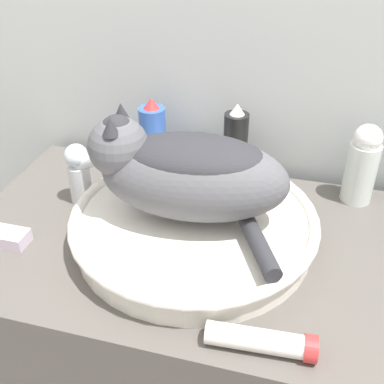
# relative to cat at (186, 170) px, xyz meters

# --- Properties ---
(vanity_counter) EXTENTS (0.94, 0.51, 0.81)m
(vanity_counter) POSITION_rel_cat_xyz_m (0.06, 0.00, -0.55)
(vanity_counter) COLOR #56514C
(vanity_counter) RESTS_ON ground_plane
(sink_basin) EXTENTS (0.44, 0.44, 0.06)m
(sink_basin) POSITION_rel_cat_xyz_m (0.01, 0.00, -0.11)
(sink_basin) COLOR white
(sink_basin) RESTS_ON vanity_counter
(cat) EXTENTS (0.34, 0.24, 0.18)m
(cat) POSITION_rel_cat_xyz_m (0.00, 0.00, 0.00)
(cat) COLOR #56565B
(cat) RESTS_ON sink_basin
(faucet) EXTENTS (0.15, 0.07, 0.16)m
(faucet) POSITION_rel_cat_xyz_m (-0.22, 0.06, -0.06)
(faucet) COLOR silver
(faucet) RESTS_ON vanity_counter
(hairspray_can_black) EXTENTS (0.05, 0.05, 0.18)m
(hairspray_can_black) POSITION_rel_cat_xyz_m (0.05, 0.21, -0.06)
(hairspray_can_black) COLOR black
(hairspray_can_black) RESTS_ON vanity_counter
(spray_bottle_trigger) EXTENTS (0.06, 0.06, 0.17)m
(spray_bottle_trigger) POSITION_rel_cat_xyz_m (-0.13, 0.21, -0.06)
(spray_bottle_trigger) COLOR #335BB7
(spray_bottle_trigger) RESTS_ON vanity_counter
(lotion_bottle_white) EXTENTS (0.06, 0.06, 0.16)m
(lotion_bottle_white) POSITION_rel_cat_xyz_m (0.30, 0.21, -0.06)
(lotion_bottle_white) COLOR silver
(lotion_bottle_white) RESTS_ON vanity_counter
(cream_tube) EXTENTS (0.15, 0.05, 0.04)m
(cream_tube) POSITION_rel_cat_xyz_m (0.17, -0.21, -0.12)
(cream_tube) COLOR silver
(cream_tube) RESTS_ON vanity_counter
(soap_bar) EXTENTS (0.08, 0.04, 0.02)m
(soap_bar) POSITION_rel_cat_xyz_m (-0.31, -0.10, -0.13)
(soap_bar) COLOR silver
(soap_bar) RESTS_ON vanity_counter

